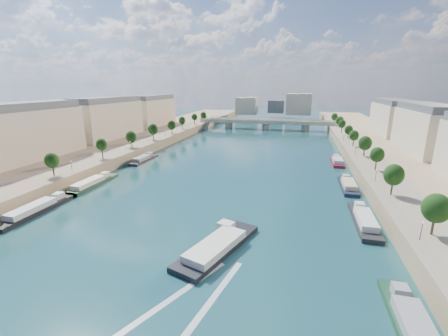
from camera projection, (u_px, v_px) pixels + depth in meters
The scene contains 16 objects.
ground at pixel (230, 173), 126.46m from camera, with size 700.00×700.00×0.00m, color #0D323B.
quay_left at pixel (83, 157), 142.72m from camera, with size 44.00×520.00×5.00m, color #9E8460.
quay_right at pixel (423, 180), 108.87m from camera, with size 44.00×520.00×5.00m, color #9E8460.
pave_left at pixel (111, 154), 138.51m from camera, with size 14.00×520.00×0.10m, color gray.
pave_right at pixel (379, 170), 111.72m from camera, with size 14.00×520.00×0.10m, color gray.
trees_left at pixel (116, 142), 138.46m from camera, with size 4.80×268.80×8.26m.
trees_right at pixel (369, 150), 120.08m from camera, with size 4.80×268.80×8.26m.
lamps_left at pixel (105, 153), 127.38m from camera, with size 0.36×200.36×4.28m.
lamps_right at pixel (364, 159), 116.71m from camera, with size 0.36×200.36×4.28m.
buildings_left at pixel (74, 124), 153.25m from camera, with size 16.00×226.00×23.20m.
skyline at pixel (278, 105), 326.93m from camera, with size 79.00×42.00×22.00m.
bridge at pixel (266, 123), 249.89m from camera, with size 112.00×12.00×8.15m.
tour_barge at pixel (218, 246), 67.09m from camera, with size 15.04×26.52×3.62m.
wake at pixel (192, 299), 51.77m from camera, with size 15.74×25.71×0.04m.
moored_barges_left at pixel (21, 217), 82.20m from camera, with size 5.00×156.42×3.60m.
moored_barges_right at pixel (356, 204), 91.36m from camera, with size 5.00×123.34×3.60m.
Camera 1 is at (27.01, -18.29, 35.79)m, focal length 24.00 mm.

